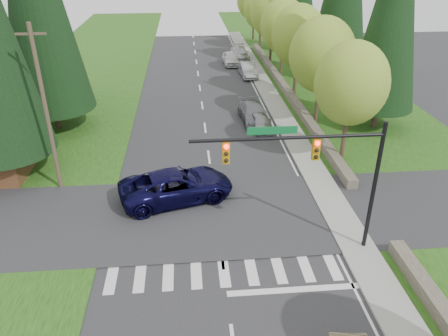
{
  "coord_description": "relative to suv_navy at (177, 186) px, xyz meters",
  "views": [
    {
      "loc": [
        -1.4,
        -12.53,
        13.83
      ],
      "look_at": [
        0.46,
        8.39,
        2.8
      ],
      "focal_mm": 35.0,
      "sensor_mm": 36.0,
      "label": 1
    }
  ],
  "objects": [
    {
      "name": "traffic_signal",
      "position": [
        6.59,
        -5.44,
        4.06
      ],
      "size": [
        8.7,
        0.37,
        6.8
      ],
      "color": "black",
      "rests_on": "ground"
    },
    {
      "name": "conifer_e_a",
      "position": [
        16.22,
        10.06,
        8.86
      ],
      "size": [
        5.44,
        5.44,
        17.8
      ],
      "color": "#38281C",
      "rests_on": "ground"
    },
    {
      "name": "curb_east",
      "position": [
        8.27,
        12.06,
        -0.86
      ],
      "size": [
        0.2,
        80.0,
        0.13
      ],
      "primitive_type": "cube",
      "color": "gray",
      "rests_on": "ground"
    },
    {
      "name": "grass_west",
      "position": [
        -10.78,
        10.06,
        -0.9
      ],
      "size": [
        14.0,
        110.0,
        0.06
      ],
      "primitive_type": "cube",
      "color": "#184111",
      "rests_on": "ground"
    },
    {
      "name": "grass_east",
      "position": [
        15.22,
        10.06,
        -0.9
      ],
      "size": [
        14.0,
        110.0,
        0.06
      ],
      "primitive_type": "cube",
      "color": "#184111",
      "rests_on": "ground"
    },
    {
      "name": "ground",
      "position": [
        2.22,
        -9.94,
        -0.93
      ],
      "size": [
        120.0,
        120.0,
        0.0
      ],
      "primitive_type": "plane",
      "color": "#28282B",
      "rests_on": "ground"
    },
    {
      "name": "decid_tree_1",
      "position": [
        11.52,
        11.06,
        4.87
      ],
      "size": [
        5.2,
        5.2,
        8.8
      ],
      "color": "#38281C",
      "rests_on": "ground"
    },
    {
      "name": "decid_tree_3",
      "position": [
        11.42,
        25.06,
        4.74
      ],
      "size": [
        5.0,
        5.0,
        8.55
      ],
      "color": "#38281C",
      "rests_on": "ground"
    },
    {
      "name": "decid_tree_4",
      "position": [
        11.52,
        32.06,
        5.13
      ],
      "size": [
        5.4,
        5.4,
        9.18
      ],
      "color": "#38281C",
      "rests_on": "ground"
    },
    {
      "name": "suv_navy",
      "position": [
        0.0,
        0.0,
        0.0
      ],
      "size": [
        7.27,
        4.79,
        1.86
      ],
      "primitive_type": "imported",
      "rotation": [
        0.0,
        0.0,
        1.85
      ],
      "color": "#0C0A33",
      "rests_on": "ground"
    },
    {
      "name": "parked_car_a",
      "position": [
        6.71,
        10.32,
        -0.28
      ],
      "size": [
        1.97,
        3.95,
        1.29
      ],
      "primitive_type": "imported",
      "rotation": [
        0.0,
        0.0,
        0.12
      ],
      "color": "#9D9EA2",
      "rests_on": "ground"
    },
    {
      "name": "cross_street",
      "position": [
        2.22,
        -1.94,
        -0.93
      ],
      "size": [
        120.0,
        8.0,
        0.1
      ],
      "primitive_type": "cube",
      "color": "#28282B",
      "rests_on": "ground"
    },
    {
      "name": "utility_pole",
      "position": [
        -7.28,
        2.06,
        4.21
      ],
      "size": [
        1.6,
        0.24,
        10.0
      ],
      "color": "#473828",
      "rests_on": "ground"
    },
    {
      "name": "decid_tree_2",
      "position": [
        11.32,
        18.06,
        5.0
      ],
      "size": [
        5.0,
        5.0,
        8.82
      ],
      "color": "#38281C",
      "rests_on": "ground"
    },
    {
      "name": "decid_tree_5",
      "position": [
        11.32,
        39.06,
        4.6
      ],
      "size": [
        4.8,
        4.8,
        8.3
      ],
      "color": "#38281C",
      "rests_on": "ground"
    },
    {
      "name": "parked_car_d",
      "position": [
        6.42,
        31.27,
        -0.16
      ],
      "size": [
        1.93,
        4.56,
        1.54
      ],
      "primitive_type": "imported",
      "rotation": [
        0.0,
        0.0,
        0.03
      ],
      "color": "silver",
      "rests_on": "ground"
    },
    {
      "name": "stone_wall_north",
      "position": [
        10.82,
        20.06,
        -0.58
      ],
      "size": [
        0.7,
        40.0,
        0.7
      ],
      "primitive_type": "cube",
      "color": "#4C4438",
      "rests_on": "ground"
    },
    {
      "name": "sidewalk_east",
      "position": [
        9.12,
        12.06,
        -0.86
      ],
      "size": [
        1.8,
        80.0,
        0.13
      ],
      "primitive_type": "cube",
      "color": "gray",
      "rests_on": "ground"
    },
    {
      "name": "parked_car_b",
      "position": [
        6.42,
        12.06,
        -0.17
      ],
      "size": [
        2.43,
        5.38,
        1.53
      ],
      "primitive_type": "imported",
      "rotation": [
        0.0,
        0.0,
        0.06
      ],
      "color": "slate",
      "rests_on": "ground"
    },
    {
      "name": "parked_car_e",
      "position": [
        7.82,
        33.75,
        -0.16
      ],
      "size": [
        2.22,
        5.35,
        1.55
      ],
      "primitive_type": "imported",
      "rotation": [
        0.0,
        0.0,
        0.01
      ],
      "color": "#AAAAAF",
      "rests_on": "ground"
    },
    {
      "name": "decid_tree_6",
      "position": [
        11.42,
        46.06,
        4.93
      ],
      "size": [
        5.2,
        5.2,
        8.86
      ],
      "color": "#38281C",
      "rests_on": "ground"
    },
    {
      "name": "decid_tree_0",
      "position": [
        11.42,
        4.06,
        4.67
      ],
      "size": [
        4.8,
        4.8,
        8.37
      ],
      "color": "#38281C",
      "rests_on": "ground"
    },
    {
      "name": "parked_car_c",
      "position": [
        7.82,
        25.84,
        -0.17
      ],
      "size": [
        1.8,
        4.66,
        1.51
      ],
      "primitive_type": "imported",
      "rotation": [
        0.0,
        0.0,
        0.04
      ],
      "color": "#A9A9AE",
      "rests_on": "ground"
    }
  ]
}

